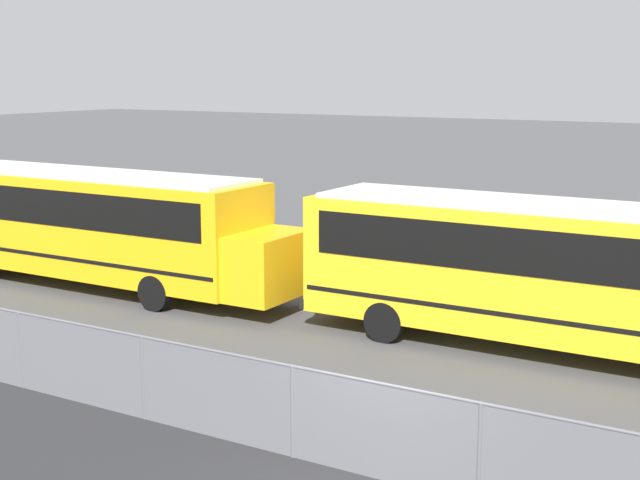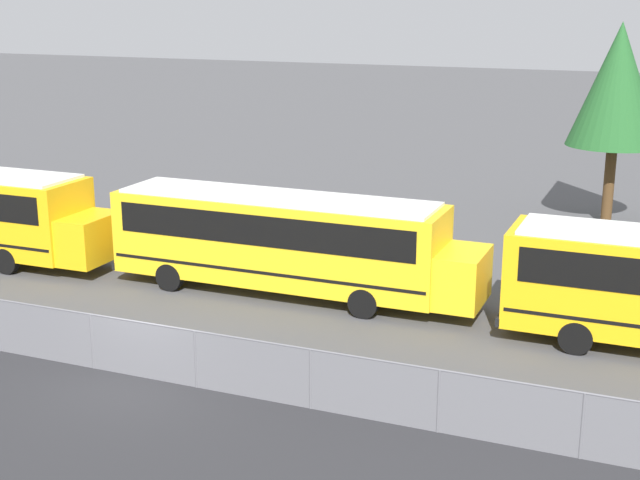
% 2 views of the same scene
% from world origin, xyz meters
% --- Properties ---
extents(ground_plane, '(200.00, 200.00, 0.00)m').
position_xyz_m(ground_plane, '(0.00, 0.00, 0.00)').
color(ground_plane, '#4C4C4F').
extents(fence, '(75.73, 0.07, 1.50)m').
position_xyz_m(fence, '(-0.00, -0.00, 0.77)').
color(fence, '#9EA0A5').
rests_on(fence, ground_plane).
extents(school_bus_2, '(12.13, 2.55, 3.21)m').
position_xyz_m(school_bus_2, '(0.57, 7.28, 1.89)').
color(school_bus_2, yellow).
rests_on(school_bus_2, ground_plane).
extents(tree_0, '(3.80, 3.80, 8.27)m').
position_xyz_m(tree_0, '(9.24, 20.49, 5.76)').
color(tree_0, '#51381E').
rests_on(tree_0, ground_plane).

